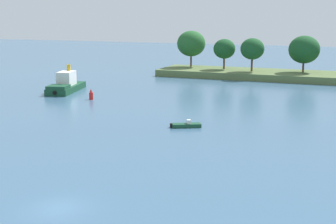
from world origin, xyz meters
TOP-DOWN VIEW (x-y plane):
  - ground_plane at (0.00, 0.00)m, footprint 400.00×400.00m
  - treeline_island at (8.58, 81.95)m, footprint 65.71×13.47m
  - fishing_skiff at (0.15, 28.64)m, footprint 3.93×2.79m
  - tugboat at (-30.85, 47.79)m, footprint 6.72×12.53m
  - channel_buoy_red at (-21.94, 42.03)m, footprint 0.70×0.70m

SIDE VIEW (x-z plane):
  - ground_plane at x=0.00m, z-range 0.00..0.00m
  - fishing_skiff at x=0.15m, z-range -0.22..0.76m
  - channel_buoy_red at x=-21.94m, z-range -0.14..1.76m
  - tugboat at x=-30.85m, z-range -1.23..3.73m
  - treeline_island at x=8.58m, z-range -1.39..9.02m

